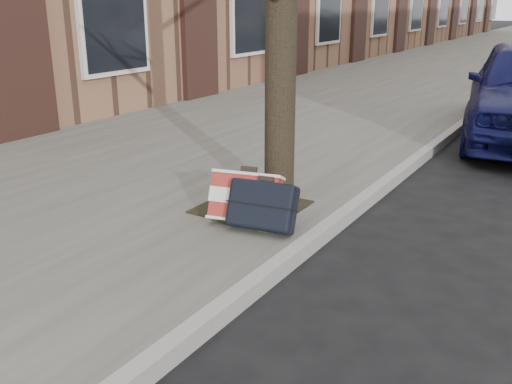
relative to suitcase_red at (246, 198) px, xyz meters
The scene contains 5 objects.
ground 2.06m from the suitcase_red, 24.74° to the right, with size 120.00×120.00×0.00m, color black.
near_sidewalk 14.28m from the suitcase_red, 97.48° to the left, with size 5.00×70.00×0.12m, color slate.
dirt_patch 0.44m from the suitcase_red, 114.27° to the left, with size 0.85×0.85×0.01m, color black.
suitcase_red is the anchor object (origin of this frame).
suitcase_navy 0.21m from the suitcase_red, 16.18° to the right, with size 0.56×0.18×0.40m, color black.
Camera 1 is at (0.58, -2.93, 1.91)m, focal length 40.00 mm.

